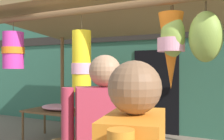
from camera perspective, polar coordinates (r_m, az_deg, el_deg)
shop_facade at (r=6.32m, az=11.53°, el=3.61°), size 12.46×0.29×3.83m
market_stall_canopy at (r=4.45m, az=0.65°, el=10.16°), size 4.54×2.67×2.67m
display_table at (r=5.71m, az=-12.42°, el=-9.36°), size 1.34×0.79×0.65m
flower_heap_on_table at (r=5.66m, az=-11.89°, el=-8.15°), size 0.78×0.55×0.13m
folding_chair at (r=3.98m, az=-3.99°, el=-14.96°), size 0.56×0.56×0.84m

